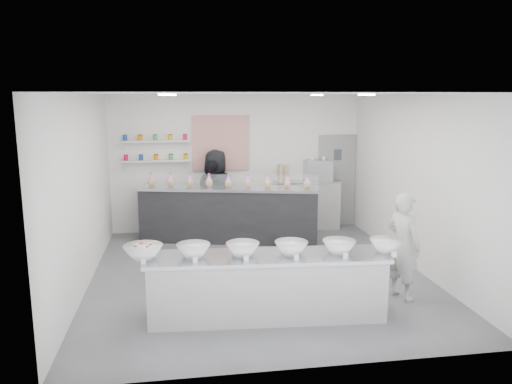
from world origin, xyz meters
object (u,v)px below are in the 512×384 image
Objects in this scene: espresso_ledge at (307,205)px; espresso_machine at (318,171)px; prep_counter at (267,286)px; woman_prep at (403,246)px; back_bar at (229,214)px; staff_left at (210,199)px; staff_right at (216,192)px.

espresso_machine is (0.25, 0.00, 0.77)m from espresso_ledge.
woman_prep is (2.09, 0.35, 0.36)m from prep_counter.
back_bar is at bearing -160.91° from espresso_machine.
staff_left reaches higher than back_bar.
back_bar is 2.29× the size of woman_prep.
woman_prep is 4.60m from staff_right.
espresso_machine is at bearing -168.60° from staff_left.
back_bar is 2.22× the size of staff_left.
staff_left is (-2.43, -0.31, -0.49)m from espresso_machine.
espresso_ledge is 2.09m from staff_right.
espresso_ledge is 0.92× the size of woman_prep.
staff_left is 0.21m from staff_right.
staff_left is at bearing 10.75° from woman_prep.
espresso_machine is at bearing 70.18° from prep_counter.
back_bar is 0.60m from staff_left.
staff_right is (-0.21, 0.54, 0.36)m from back_bar.
espresso_machine reaches higher than back_bar.
prep_counter is 2.01× the size of woman_prep.
prep_counter is at bearing 75.85° from woman_prep.
staff_left is (-0.49, 4.11, 0.38)m from prep_counter.
espresso_ledge is (1.84, 0.72, -0.02)m from back_bar.
espresso_machine is 0.36× the size of woman_prep.
staff_left reaches higher than espresso_machine.
espresso_ledge is 4.10m from woman_prep.
espresso_machine is at bearing -21.65° from woman_prep.
espresso_ledge is at bearing -167.78° from staff_left.
staff_left is (-2.19, -0.31, 0.28)m from espresso_ledge.
woman_prep is 0.97× the size of staff_left.
staff_right is at bearing -175.53° from espresso_machine.
woman_prep is at bearing 110.92° from staff_right.
espresso_ledge reaches higher than prep_counter.
espresso_ledge is at bearing 34.98° from back_bar.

